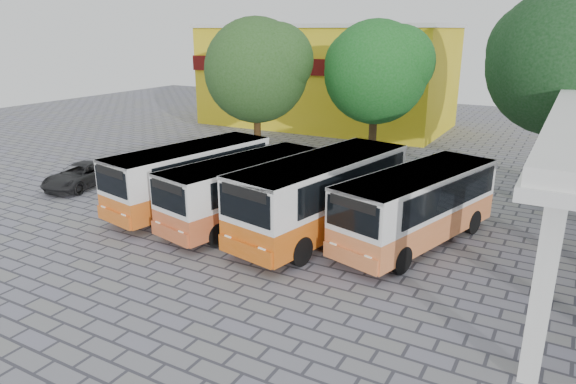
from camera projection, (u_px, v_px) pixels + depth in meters
The scene contains 10 objects.
ground at pixel (289, 267), 17.84m from camera, with size 90.00×90.00×0.00m, color slate.
shophouse_block at pixel (326, 76), 43.31m from camera, with size 20.40×10.40×8.30m.
bus_far_left at pixel (191, 174), 23.17m from camera, with size 3.89×8.31×2.86m.
bus_centre_left at pixel (244, 187), 21.43m from camera, with size 3.90×8.02×2.75m.
bus_centre_right at pixel (322, 192), 20.14m from camera, with size 4.22×9.02×3.11m.
bus_far_right at pixel (417, 203), 19.29m from camera, with size 4.47×8.34×2.84m.
tree_left at pixel (258, 67), 31.30m from camera, with size 6.71×6.39×8.67m.
tree_middle at pixel (377, 69), 29.80m from camera, with size 6.32×6.02×8.51m.
tree_right at pixel (567, 57), 24.73m from camera, with size 7.60×7.24×10.00m.
parked_car at pixel (81, 175), 26.77m from camera, with size 2.01×4.37×1.21m, color black.
Camera 1 is at (7.92, -14.16, 7.87)m, focal length 32.00 mm.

